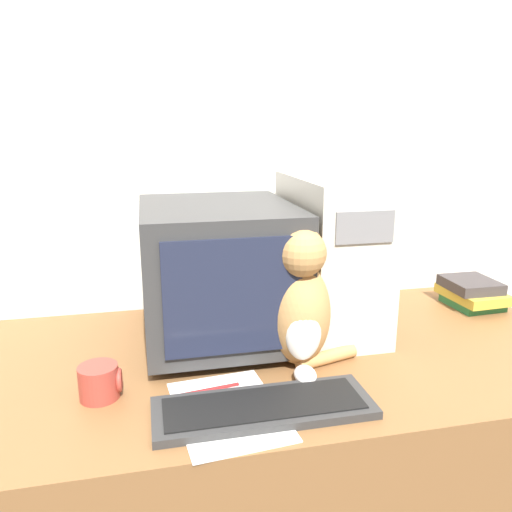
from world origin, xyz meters
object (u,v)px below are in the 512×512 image
at_px(keyboard, 264,407).
at_px(pen, 210,390).
at_px(crt_monitor, 218,270).
at_px(mug, 100,382).
at_px(computer_tower, 330,253).
at_px(book_stack, 472,293).
at_px(cat, 300,307).

bearing_deg(keyboard, pen, 133.31).
height_order(crt_monitor, keyboard, crt_monitor).
bearing_deg(mug, computer_tower, 24.20).
distance_m(crt_monitor, book_stack, 0.86).
distance_m(crt_monitor, pen, 0.35).
bearing_deg(pen, mug, 173.23).
height_order(cat, pen, cat).
xyz_separation_m(keyboard, cat, (0.14, 0.19, 0.14)).
xyz_separation_m(crt_monitor, mug, (-0.30, -0.26, -0.16)).
bearing_deg(mug, pen, -6.77).
height_order(keyboard, cat, cat).
relative_size(cat, mug, 3.90).
distance_m(keyboard, cat, 0.27).
xyz_separation_m(crt_monitor, pen, (-0.07, -0.29, -0.19)).
xyz_separation_m(crt_monitor, keyboard, (0.03, -0.40, -0.18)).
bearing_deg(book_stack, crt_monitor, -175.85).
height_order(computer_tower, pen, computer_tower).
relative_size(crt_monitor, computer_tower, 1.10).
bearing_deg(mug, book_stack, 15.88).
relative_size(keyboard, pen, 3.37).
xyz_separation_m(crt_monitor, book_stack, (0.84, 0.06, -0.15)).
height_order(cat, book_stack, cat).
relative_size(crt_monitor, mug, 5.32).
bearing_deg(keyboard, book_stack, 29.52).
bearing_deg(crt_monitor, keyboard, -85.30).
height_order(keyboard, mug, mug).
distance_m(computer_tower, pen, 0.55).
height_order(keyboard, book_stack, book_stack).
bearing_deg(mug, cat, 7.18).
xyz_separation_m(keyboard, book_stack, (0.81, 0.46, 0.04)).
bearing_deg(computer_tower, cat, -125.66).
distance_m(keyboard, pen, 0.14).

